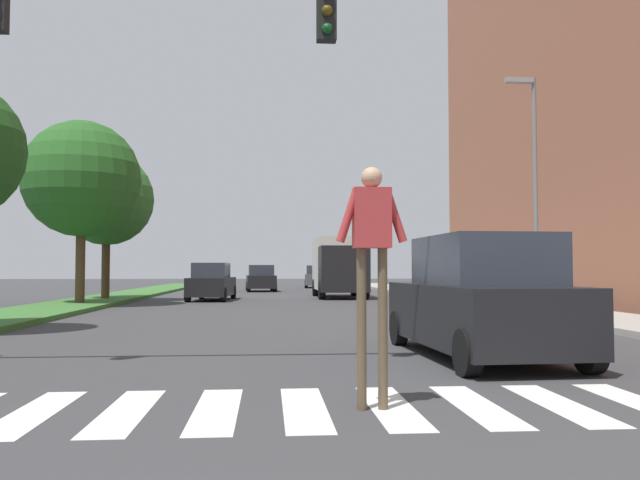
# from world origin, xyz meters

# --- Properties ---
(ground_plane) EXTENTS (140.00, 140.00, 0.00)m
(ground_plane) POSITION_xyz_m (0.00, 30.00, 0.00)
(ground_plane) COLOR #38383A
(crosswalk) EXTENTS (7.65, 2.20, 0.01)m
(crosswalk) POSITION_xyz_m (0.00, 6.02, 0.00)
(crosswalk) COLOR silver
(crosswalk) RESTS_ON ground_plane
(median_strip) EXTENTS (2.88, 64.00, 0.15)m
(median_strip) POSITION_xyz_m (-7.76, 28.00, 0.07)
(median_strip) COLOR #386B2D
(median_strip) RESTS_ON ground_plane
(tree_far) EXTENTS (4.54, 4.54, 7.08)m
(tree_far) POSITION_xyz_m (-7.64, 25.12, 4.95)
(tree_far) COLOR #4C3823
(tree_far) RESTS_ON median_strip
(tree_distant) EXTENTS (4.16, 4.16, 6.53)m
(tree_distant) POSITION_xyz_m (-7.61, 28.95, 4.58)
(tree_distant) COLOR #4C3823
(tree_distant) RESTS_ON median_strip
(sidewalk_right) EXTENTS (3.00, 64.00, 0.15)m
(sidewalk_right) POSITION_xyz_m (8.70, 28.00, 0.07)
(sidewalk_right) COLOR #9E9991
(sidewalk_right) RESTS_ON ground_plane
(street_lamp_right) EXTENTS (1.02, 0.24, 7.50)m
(street_lamp_right) POSITION_xyz_m (8.10, 19.45, 4.59)
(street_lamp_right) COLOR slate
(street_lamp_right) RESTS_ON sidewalk_right
(pedestrian_performer) EXTENTS (0.75, 0.24, 2.49)m
(pedestrian_performer) POSITION_xyz_m (0.69, 5.90, 1.66)
(pedestrian_performer) COLOR brown
(pedestrian_performer) RESTS_ON ground_plane
(suv_crossing) EXTENTS (2.16, 4.68, 1.97)m
(suv_crossing) POSITION_xyz_m (3.06, 9.63, 0.93)
(suv_crossing) COLOR black
(suv_crossing) RESTS_ON ground_plane
(sedan_midblock) EXTENTS (2.07, 4.54, 1.73)m
(sedan_midblock) POSITION_xyz_m (-2.99, 29.84, 0.80)
(sedan_midblock) COLOR black
(sedan_midblock) RESTS_ON ground_plane
(sedan_distant) EXTENTS (2.10, 4.10, 1.72)m
(sedan_distant) POSITION_xyz_m (-0.84, 42.10, 0.79)
(sedan_distant) COLOR black
(sedan_distant) RESTS_ON ground_plane
(sedan_far_horizon) EXTENTS (2.14, 4.45, 1.75)m
(sedan_far_horizon) POSITION_xyz_m (3.47, 50.49, 0.81)
(sedan_far_horizon) COLOR #474C51
(sedan_far_horizon) RESTS_ON ground_plane
(truck_box_delivery) EXTENTS (2.40, 6.20, 3.10)m
(truck_box_delivery) POSITION_xyz_m (3.24, 32.45, 1.63)
(truck_box_delivery) COLOR black
(truck_box_delivery) RESTS_ON ground_plane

